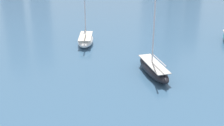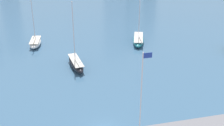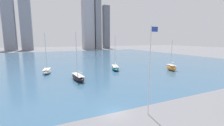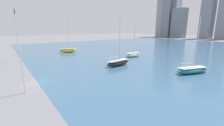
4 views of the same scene
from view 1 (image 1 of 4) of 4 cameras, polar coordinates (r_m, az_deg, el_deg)
name	(u,v)px [view 1 (image 1 of 4)]	position (r m, az deg, el deg)	size (l,w,h in m)	color
harbor_water	(108,0)	(87.01, -0.73, 11.42)	(180.00, 140.00, 0.00)	#385B7A
sailboat_black	(154,68)	(40.89, 7.61, -1.00)	(3.09, 8.49, 13.41)	black
sailboat_white	(86,39)	(51.90, -4.84, 4.33)	(3.50, 6.73, 13.53)	white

